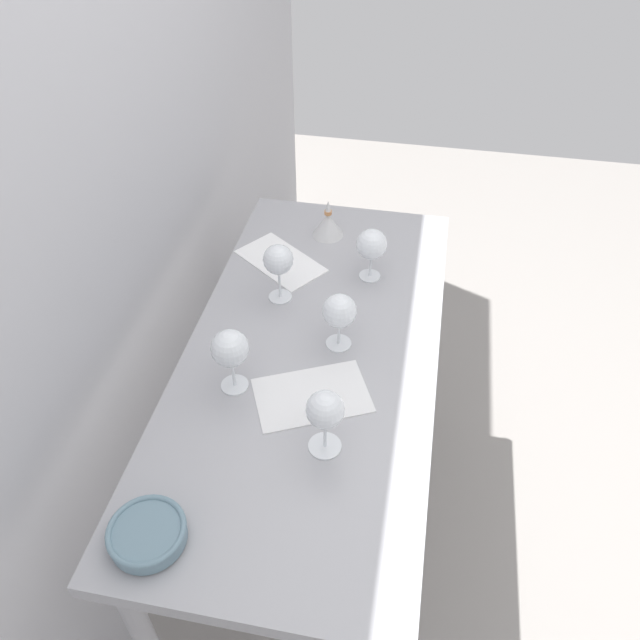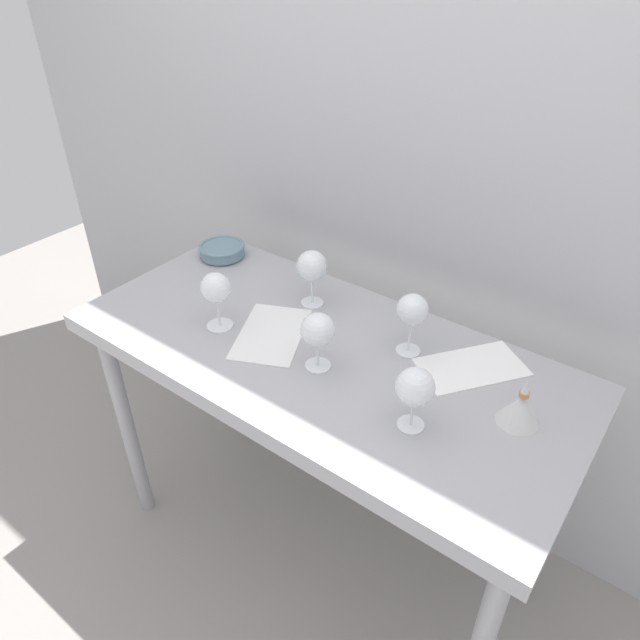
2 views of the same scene
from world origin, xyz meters
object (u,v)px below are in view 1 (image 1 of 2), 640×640
Objects in this scene: wine_glass_far_left at (230,350)px; wine_glass_far_right at (278,261)px; wine_glass_near_right at (372,245)px; tasting_sheet_lower at (312,395)px; tasting_bowl at (147,534)px; wine_glass_near_left at (325,412)px; wine_glass_near_center at (339,312)px; tasting_sheet_upper at (281,261)px; decanter_funnel at (328,224)px.

wine_glass_far_right is at bearing -5.17° from wine_glass_far_left.
tasting_sheet_lower is at bearing 171.05° from wine_glass_near_right.
wine_glass_far_right is 0.78m from tasting_bowl.
wine_glass_near_left is at bearing -46.24° from tasting_bowl.
wine_glass_far_right is 1.12× the size of tasting_bowl.
wine_glass_far_right reaches higher than wine_glass_far_left.
wine_glass_near_center reaches higher than tasting_bowl.
wine_glass_far_right is (0.49, 0.22, 0.01)m from wine_glass_near_left.
decanter_funnel is (0.17, -0.12, 0.04)m from tasting_sheet_upper.
tasting_bowl reaches higher than tasting_sheet_upper.
tasting_sheet_lower is at bearing 22.29° from wine_glass_near_left.
wine_glass_near_center is (0.33, 0.02, -0.01)m from wine_glass_near_left.
tasting_bowl is (-0.94, 0.04, 0.02)m from tasting_sheet_upper.
wine_glass_far_left is 0.44m from tasting_bowl.
decanter_funnel is at bearing -9.09° from wine_glass_far_left.
wine_glass_near_left is at bearing -118.79° from wine_glass_far_left.
wine_glass_far_right is at bearing 166.90° from decanter_funnel.
wine_glass_far_left is at bearing -6.61° from tasting_bowl.
wine_glass_far_left is 1.12× the size of tasting_bowl.
wine_glass_far_right reaches higher than wine_glass_near_center.
tasting_sheet_lower is (0.00, -0.19, -0.12)m from wine_glass_far_left.
tasting_sheet_lower is (0.14, 0.06, -0.12)m from wine_glass_near_left.
tasting_sheet_lower is at bearing -88.88° from wine_glass_far_left.
wine_glass_far_left is (-0.49, 0.27, 0.01)m from wine_glass_near_right.
wine_glass_far_right is 0.21m from tasting_sheet_upper.
wine_glass_near_right is 0.56m from wine_glass_far_left.
wine_glass_near_right is 0.51m from tasting_sheet_lower.
tasting_sheet_lower is at bearing 169.89° from wine_glass_near_center.
tasting_sheet_upper is 0.21m from decanter_funnel.
wine_glass_near_right is 1.03× the size of tasting_bowl.
wine_glass_far_left is 0.99× the size of wine_glass_far_right.
tasting_sheet_upper is at bearing -2.56° from tasting_bowl.
wine_glass_far_right reaches higher than wine_glass_near_left.
decanter_funnel is at bearing -8.14° from tasting_bowl.
wine_glass_near_right reaches higher than tasting_bowl.
wine_glass_near_center is at bearing -49.65° from wine_glass_far_left.
wine_glass_near_left is 0.97× the size of wine_glass_far_right.
decanter_funnel is (0.68, 0.08, 0.04)m from tasting_sheet_lower.
wine_glass_near_left is 0.20m from tasting_sheet_lower.
tasting_bowl is at bearing 125.63° from tasting_sheet_lower.
wine_glass_far_left is 0.23m from tasting_sheet_lower.
wine_glass_near_right is at bearing -59.02° from wine_glass_far_right.
wine_glass_far_left is (-0.19, 0.23, 0.01)m from wine_glass_near_center.
wine_glass_near_center is at bearing -128.60° from wine_glass_far_right.
tasting_bowl is at bearing 155.94° from wine_glass_near_center.
decanter_funnel is at bearing 40.17° from wine_glass_near_right.
tasting_sheet_lower is (-0.51, -0.20, 0.00)m from tasting_sheet_upper.
tasting_sheet_lower is at bearing -122.37° from tasting_sheet_upper.
wine_glass_near_right is at bearing -33.88° from tasting_sheet_lower.
tasting_bowl is at bearing 171.86° from decanter_funnel.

